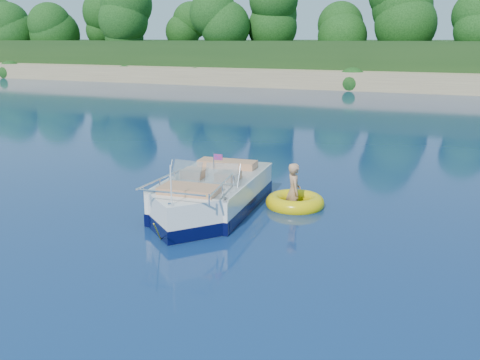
{
  "coord_description": "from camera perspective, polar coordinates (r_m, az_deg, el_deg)",
  "views": [
    {
      "loc": [
        3.24,
        -10.42,
        4.21
      ],
      "look_at": [
        -1.73,
        1.22,
        0.85
      ],
      "focal_mm": 40.0,
      "sensor_mm": 36.0,
      "label": 1
    }
  ],
  "objects": [
    {
      "name": "ground",
      "position": [
        11.7,
        5.47,
        -6.3
      ],
      "size": [
        160.0,
        160.0,
        0.0
      ],
      "primitive_type": "plane",
      "color": "#091844",
      "rests_on": "ground"
    },
    {
      "name": "shoreline",
      "position": [
        74.34,
        20.99,
        11.41
      ],
      "size": [
        170.0,
        59.0,
        6.0
      ],
      "color": "#907953",
      "rests_on": "ground"
    },
    {
      "name": "treeline",
      "position": [
        51.56,
        20.28,
        15.47
      ],
      "size": [
        150.0,
        7.12,
        8.19
      ],
      "color": "black",
      "rests_on": "ground"
    },
    {
      "name": "motorboat",
      "position": [
        13.35,
        -3.3,
        -1.88
      ],
      "size": [
        2.38,
        5.73,
        1.91
      ],
      "rotation": [
        0.0,
        0.0,
        0.09
      ],
      "color": "white",
      "rests_on": "ground"
    },
    {
      "name": "tow_tube",
      "position": [
        13.91,
        5.88,
        -2.39
      ],
      "size": [
        1.99,
        1.99,
        0.4
      ],
      "rotation": [
        0.0,
        0.0,
        -0.4
      ],
      "color": "yellow",
      "rests_on": "ground"
    },
    {
      "name": "boy",
      "position": [
        13.88,
        5.67,
        -2.87
      ],
      "size": [
        0.75,
        0.9,
        1.63
      ],
      "primitive_type": "imported",
      "rotation": [
        0.0,
        -0.17,
        2.12
      ],
      "color": "tan",
      "rests_on": "ground"
    }
  ]
}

